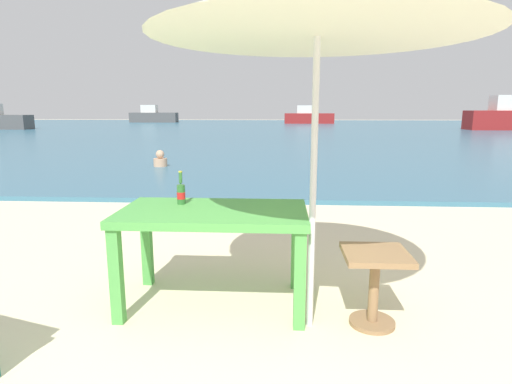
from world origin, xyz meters
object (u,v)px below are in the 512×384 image
patio_umbrella (318,6)px  beer_bottle_amber (181,192)px  side_table_wood (375,277)px  swimmer_person (160,160)px  boat_cargo_ship (153,116)px  boat_ferry (308,117)px  picnic_table_green (214,223)px

patio_umbrella → beer_bottle_amber: bearing=155.4°
beer_bottle_amber → side_table_wood: bearing=-16.3°
swimmer_person → boat_cargo_ship: 37.06m
side_table_wood → boat_ferry: 40.25m
patio_umbrella → swimmer_person: patio_umbrella is taller
beer_bottle_amber → side_table_wood: size_ratio=0.49×
side_table_wood → beer_bottle_amber: bearing=163.7°
beer_bottle_amber → side_table_wood: beer_bottle_amber is taller
swimmer_person → boat_cargo_ship: size_ratio=0.08×
beer_bottle_amber → boat_cargo_ship: (-13.21, 42.53, -0.10)m
patio_umbrella → side_table_wood: size_ratio=4.26×
boat_ferry → boat_cargo_ship: boat_cargo_ship is taller
picnic_table_green → boat_ferry: (3.28, 39.94, 0.07)m
boat_cargo_ship → swimmer_person: bearing=-72.8°
side_table_wood → swimmer_person: size_ratio=1.32×
beer_bottle_amber → swimmer_person: 7.50m
picnic_table_green → swimmer_person: picnic_table_green is taller
swimmer_person → beer_bottle_amber: bearing=-72.5°
side_table_wood → swimmer_person: bearing=116.1°
picnic_table_green → boat_ferry: 40.07m
side_table_wood → boat_ferry: size_ratio=0.11×
side_table_wood → boat_cargo_ship: size_ratio=0.11×
swimmer_person → boat_ferry: 33.17m
beer_bottle_amber → patio_umbrella: patio_umbrella is taller
beer_bottle_amber → boat_ferry: bearing=84.9°
side_table_wood → boat_cargo_ship: (-14.66, 42.95, 0.40)m
picnic_table_green → side_table_wood: picnic_table_green is taller
picnic_table_green → swimmer_person: 7.73m
patio_umbrella → boat_cargo_ship: patio_umbrella is taller
patio_umbrella → boat_ferry: 40.34m
patio_umbrella → boat_ferry: bearing=86.4°
picnic_table_green → swimmer_person: (-2.53, 7.29, -0.41)m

